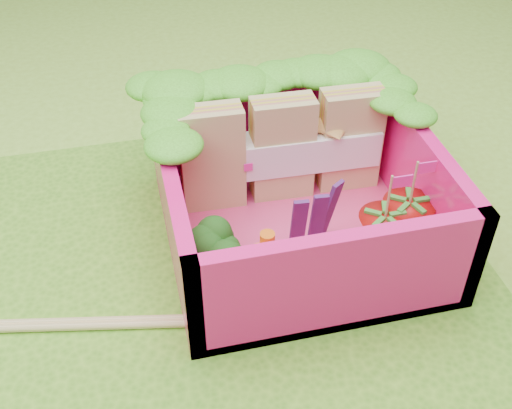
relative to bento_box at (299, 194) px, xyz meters
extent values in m
plane|color=#82B934|center=(-0.43, -0.22, -0.31)|extent=(14.00, 14.00, 0.00)
cube|color=#529922|center=(-0.43, -0.22, -0.29)|extent=(2.60, 2.60, 0.03)
cube|color=#DF3972|center=(0.00, 0.00, -0.25)|extent=(1.30, 1.30, 0.05)
cube|color=#FD157B|center=(0.00, 0.61, 0.00)|extent=(1.30, 0.07, 0.55)
cube|color=#FD157B|center=(0.00, -0.61, 0.00)|extent=(1.30, 0.07, 0.55)
cube|color=#FD157B|center=(-0.62, 0.00, 0.00)|extent=(0.07, 1.30, 0.55)
cube|color=#FD157B|center=(0.62, 0.00, 0.00)|extent=(0.07, 1.30, 0.55)
ellipsoid|color=#3F961B|center=(-0.50, 0.58, 0.33)|extent=(0.30, 0.30, 0.11)
ellipsoid|color=#3F961B|center=(-0.39, 0.58, 0.33)|extent=(0.30, 0.30, 0.11)
ellipsoid|color=#3F961B|center=(-0.28, 0.58, 0.33)|extent=(0.30, 0.30, 0.11)
ellipsoid|color=#3F961B|center=(-0.17, 0.58, 0.33)|extent=(0.30, 0.30, 0.11)
ellipsoid|color=#3F961B|center=(-0.06, 0.58, 0.33)|extent=(0.30, 0.30, 0.11)
ellipsoid|color=#3F961B|center=(0.06, 0.58, 0.33)|extent=(0.30, 0.30, 0.11)
ellipsoid|color=#3F961B|center=(0.17, 0.58, 0.33)|extent=(0.30, 0.30, 0.11)
ellipsoid|color=#3F961B|center=(0.28, 0.58, 0.33)|extent=(0.30, 0.30, 0.11)
ellipsoid|color=#3F961B|center=(0.39, 0.58, 0.33)|extent=(0.30, 0.30, 0.11)
ellipsoid|color=#3F961B|center=(0.50, 0.58, 0.33)|extent=(0.30, 0.30, 0.11)
ellipsoid|color=#3F961B|center=(-0.58, 0.10, 0.33)|extent=(0.27, 0.27, 0.10)
ellipsoid|color=#3F961B|center=(-0.58, 0.24, 0.33)|extent=(0.27, 0.27, 0.10)
ellipsoid|color=#3F961B|center=(-0.58, 0.38, 0.33)|extent=(0.27, 0.27, 0.10)
ellipsoid|color=#3F961B|center=(-0.58, 0.52, 0.33)|extent=(0.27, 0.27, 0.10)
ellipsoid|color=#3F961B|center=(-0.58, 0.66, 0.33)|extent=(0.27, 0.27, 0.10)
ellipsoid|color=#3F961B|center=(0.58, 0.10, 0.33)|extent=(0.27, 0.27, 0.10)
ellipsoid|color=#3F961B|center=(0.58, 0.24, 0.33)|extent=(0.27, 0.27, 0.10)
ellipsoid|color=#3F961B|center=(0.58, 0.38, 0.33)|extent=(0.27, 0.27, 0.10)
ellipsoid|color=#3F961B|center=(0.58, 0.52, 0.33)|extent=(0.27, 0.27, 0.10)
ellipsoid|color=#3F961B|center=(0.58, 0.66, 0.33)|extent=(0.27, 0.27, 0.10)
cube|color=tan|center=(-0.37, 0.32, 0.06)|extent=(0.33, 0.16, 0.57)
cube|color=tan|center=(0.00, 0.32, 0.06)|extent=(0.33, 0.16, 0.57)
cube|color=tan|center=(0.37, 0.32, 0.06)|extent=(0.33, 0.16, 0.57)
cube|color=white|center=(0.00, 0.32, 0.03)|extent=(1.04, 0.20, 0.20)
cylinder|color=#6CAC53|center=(-0.42, -0.27, -0.15)|extent=(0.12, 0.12, 0.15)
ellipsoid|color=#154412|center=(-0.42, -0.27, -0.01)|extent=(0.33, 0.33, 0.12)
cylinder|color=orange|center=(-0.28, -0.34, -0.11)|extent=(0.07, 0.07, 0.24)
cylinder|color=orange|center=(-0.23, -0.31, -0.08)|extent=(0.07, 0.07, 0.28)
cube|color=#4E1B60|center=(-0.06, -0.19, -0.04)|extent=(0.07, 0.03, 0.38)
cube|color=#4E1B60|center=(0.04, -0.18, -0.04)|extent=(0.07, 0.03, 0.38)
cube|color=#4E1B60|center=(0.12, -0.11, -0.04)|extent=(0.07, 0.06, 0.38)
cone|color=red|center=(0.34, -0.28, -0.10)|extent=(0.25, 0.25, 0.25)
cylinder|color=tan|center=(0.34, -0.28, 0.14)|extent=(0.01, 0.01, 0.24)
cube|color=#FB29A9|center=(0.39, -0.28, 0.22)|extent=(0.10, 0.01, 0.06)
cone|color=red|center=(0.48, -0.22, -0.10)|extent=(0.26, 0.26, 0.26)
cylinder|color=tan|center=(0.48, -0.22, 0.15)|extent=(0.01, 0.01, 0.24)
cube|color=#FB29A9|center=(0.53, -0.22, 0.23)|extent=(0.10, 0.01, 0.06)
cube|color=#57B238|center=(0.50, -0.07, -0.20)|extent=(0.33, 0.16, 0.05)
cube|color=#57B238|center=(0.50, -0.26, -0.20)|extent=(0.33, 0.11, 0.05)
cube|color=#57B238|center=(0.16, -0.38, -0.20)|extent=(0.20, 0.32, 0.05)
camera|label=1|loc=(-0.76, -2.33, 1.97)|focal=45.00mm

